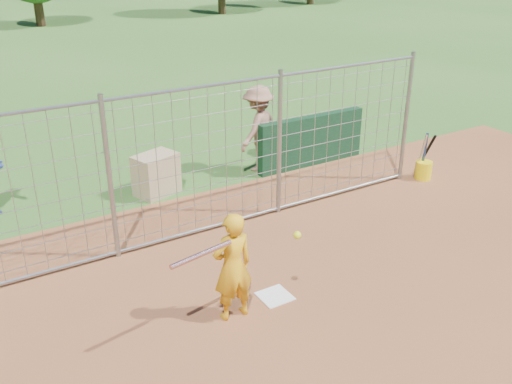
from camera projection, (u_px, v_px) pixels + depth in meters
ground at (267, 290)px, 8.10m from camera, size 100.00×100.00×0.00m
home_plate at (275, 296)px, 7.94m from camera, size 0.43×0.43×0.02m
dugout_wall at (311, 141)px, 12.28m from camera, size 2.60×0.20×1.10m
batter at (233, 267)px, 7.24m from camera, size 0.55×0.37×1.51m
bystander_c at (258, 129)px, 11.89m from camera, size 1.36×1.17×1.82m
equipment_bin at (156, 174)px, 10.96m from camera, size 0.93×0.77×0.80m
equipment_in_play at (226, 249)px, 6.76m from camera, size 1.82×0.23×0.20m
bucket_with_bats at (423, 168)px, 11.69m from camera, size 0.34×0.40×0.98m
backstop_fence at (201, 163)px, 9.14m from camera, size 9.08×0.08×2.60m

